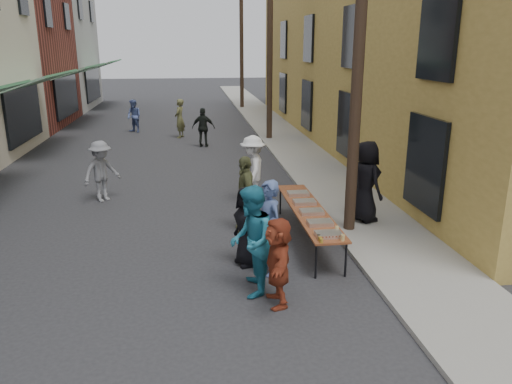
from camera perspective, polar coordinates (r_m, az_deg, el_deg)
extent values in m
plane|color=#28282B|center=(8.78, -11.26, -12.88)|extent=(120.00, 120.00, 0.00)
cube|color=gray|center=(23.44, 3.21, 6.14)|extent=(2.20, 60.00, 0.10)
cube|color=gray|center=(38.17, -24.76, 15.43)|extent=(8.00, 8.00, 9.00)
cube|color=#A3843A|center=(24.04, 19.04, 17.42)|extent=(10.00, 28.00, 10.00)
cylinder|color=#2D2116|center=(11.25, 11.79, 17.39)|extent=(0.26, 0.26, 9.00)
cylinder|color=#2D2116|center=(22.94, 1.60, 17.10)|extent=(0.26, 0.26, 9.00)
cylinder|color=#2D2116|center=(34.84, -1.67, 16.91)|extent=(0.26, 0.26, 9.00)
cube|color=brown|center=(11.15, 6.02, -2.06)|extent=(0.70, 4.00, 0.04)
cylinder|color=black|center=(9.52, 6.87, -7.85)|extent=(0.04, 0.04, 0.71)
cylinder|color=black|center=(9.68, 10.23, -7.60)|extent=(0.04, 0.04, 0.71)
cylinder|color=black|center=(12.96, 2.80, -1.06)|extent=(0.04, 0.04, 0.71)
cylinder|color=black|center=(13.07, 5.30, -0.96)|extent=(0.04, 0.04, 0.71)
cube|color=maroon|center=(9.63, 8.30, -4.81)|extent=(0.50, 0.33, 0.08)
cube|color=#B2B2B7|center=(10.22, 7.32, -3.51)|extent=(0.50, 0.33, 0.08)
cube|color=tan|center=(10.86, 6.39, -2.26)|extent=(0.50, 0.33, 0.08)
cube|color=#B2B2B7|center=(11.50, 5.57, -1.15)|extent=(0.50, 0.33, 0.08)
cube|color=tan|center=(12.15, 4.83, -0.15)|extent=(0.50, 0.33, 0.08)
cylinder|color=#A57F26|center=(9.31, 7.49, -5.56)|extent=(0.07, 0.07, 0.08)
cylinder|color=#A57F26|center=(9.40, 7.33, -5.33)|extent=(0.07, 0.07, 0.08)
cylinder|color=#A57F26|center=(9.49, 7.18, -5.11)|extent=(0.07, 0.07, 0.08)
cylinder|color=tan|center=(9.46, 9.88, -5.17)|extent=(0.08, 0.08, 0.12)
imported|color=black|center=(9.89, -0.99, -3.93)|extent=(0.73, 0.91, 1.62)
imported|color=#4A5E90|center=(9.46, 1.42, -4.12)|extent=(0.66, 0.79, 1.86)
imported|color=teal|center=(8.69, -0.54, -5.66)|extent=(0.87, 1.05, 1.97)
imported|color=white|center=(13.77, -0.36, 2.57)|extent=(0.92, 1.33, 1.89)
imported|color=brown|center=(11.68, -1.23, -0.20)|extent=(0.56, 1.10, 1.81)
imported|color=#963920|center=(8.44, 2.51, -7.94)|extent=(0.47, 1.44, 1.55)
imported|color=black|center=(12.32, 12.45, 1.19)|extent=(0.90, 1.11, 1.98)
imported|color=slate|center=(14.59, -17.25, 2.27)|extent=(1.26, 1.21, 1.72)
imported|color=black|center=(21.66, -6.03, 7.33)|extent=(1.04, 0.57, 1.68)
imported|color=brown|center=(24.01, -8.71, 8.30)|extent=(0.64, 0.77, 1.82)
imported|color=#51639E|center=(25.95, -13.76, 8.42)|extent=(1.00, 0.99, 1.64)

